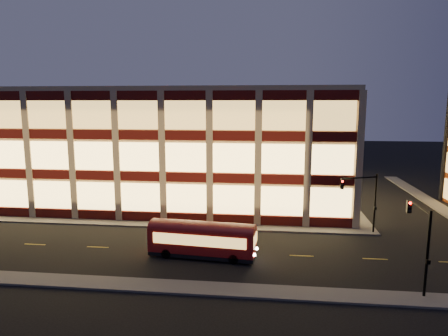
# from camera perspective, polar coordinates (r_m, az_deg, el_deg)

# --- Properties ---
(ground) EXTENTS (200.00, 200.00, 0.00)m
(ground) POSITION_cam_1_polar(r_m,az_deg,el_deg) (42.71, -11.81, -8.30)
(ground) COLOR black
(ground) RESTS_ON ground
(sidewalk_office_south) EXTENTS (54.00, 2.00, 0.15)m
(sidewalk_office_south) POSITION_cam_1_polar(r_m,az_deg,el_deg) (44.59, -15.10, -7.57)
(sidewalk_office_south) COLOR #514F4C
(sidewalk_office_south) RESTS_ON ground
(sidewalk_office_east) EXTENTS (2.00, 30.00, 0.15)m
(sidewalk_office_east) POSITION_cam_1_polar(r_m,az_deg,el_deg) (57.85, 16.24, -3.74)
(sidewalk_office_east) COLOR #514F4C
(sidewalk_office_east) RESTS_ON ground
(sidewalk_tower_west) EXTENTS (2.00, 30.00, 0.15)m
(sidewalk_tower_west) POSITION_cam_1_polar(r_m,az_deg,el_deg) (60.70, 26.55, -3.76)
(sidewalk_tower_west) COLOR #514F4C
(sidewalk_tower_west) RESTS_ON ground
(sidewalk_near) EXTENTS (100.00, 2.00, 0.15)m
(sidewalk_near) POSITION_cam_1_polar(r_m,az_deg,el_deg) (31.44, -19.50, -15.11)
(sidewalk_near) COLOR #514F4C
(sidewalk_near) RESTS_ON ground
(office_building) EXTENTS (50.45, 30.45, 14.50)m
(office_building) POSITION_cam_1_polar(r_m,az_deg,el_deg) (58.03, -9.55, 3.73)
(office_building) COLOR tan
(office_building) RESTS_ON ground
(traffic_signal_far) EXTENTS (3.79, 1.87, 6.00)m
(traffic_signal_far) POSITION_cam_1_polar(r_m,az_deg,el_deg) (40.79, 19.28, -3.49)
(traffic_signal_far) COLOR black
(traffic_signal_far) RESTS_ON ground
(traffic_signal_near) EXTENTS (0.32, 4.45, 6.00)m
(traffic_signal_near) POSITION_cam_1_polar(r_m,az_deg,el_deg) (30.67, 26.26, -8.09)
(traffic_signal_near) COLOR black
(traffic_signal_near) RESTS_ON ground
(trolley_bus) EXTENTS (9.06, 3.10, 3.01)m
(trolley_bus) POSITION_cam_1_polar(r_m,az_deg,el_deg) (33.84, -3.12, -9.89)
(trolley_bus) COLOR maroon
(trolley_bus) RESTS_ON ground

